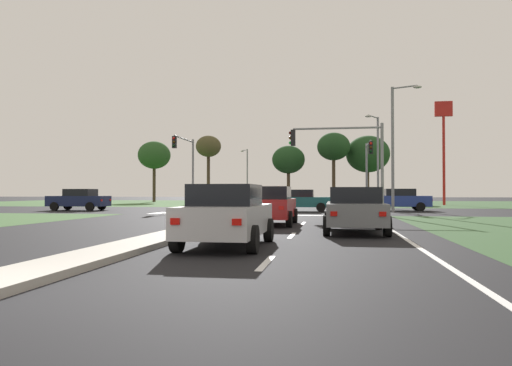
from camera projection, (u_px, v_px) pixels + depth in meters
name	position (u px, v px, depth m)	size (l,w,h in m)	color
ground_plane	(267.00, 211.00, 35.85)	(200.00, 200.00, 0.00)	black
grass_verge_far_left	(100.00, 202.00, 64.02)	(35.00, 35.00, 0.01)	#385B2D
median_island_near	(195.00, 229.00, 17.09)	(1.20, 22.00, 0.14)	#ADA89E
median_island_far	(294.00, 203.00, 60.54)	(1.20, 36.00, 0.14)	#ADA89E
lane_dash_near	(266.00, 263.00, 9.34)	(0.14, 2.00, 0.01)	silver
lane_dash_second	(292.00, 235.00, 15.26)	(0.14, 2.00, 0.01)	silver
lane_dash_third	(303.00, 223.00, 21.19)	(0.14, 2.00, 0.01)	silver
edge_line_right	(393.00, 231.00, 17.01)	(0.14, 24.00, 0.01)	silver
stop_bar_near	(316.00, 215.00, 28.34)	(6.40, 0.50, 0.01)	silver
crosswalk_bar_near	(159.00, 213.00, 31.71)	(0.70, 2.80, 0.01)	silver
crosswalk_bar_second	(176.00, 213.00, 31.53)	(0.70, 2.80, 0.01)	silver
crosswalk_bar_third	(193.00, 213.00, 31.35)	(0.70, 2.80, 0.01)	silver
crosswalk_bar_fourth	(211.00, 213.00, 31.17)	(0.70, 2.80, 0.01)	silver
crosswalk_bar_fifth	(228.00, 213.00, 31.00)	(0.70, 2.80, 0.01)	silver
crosswalk_bar_sixth	(246.00, 214.00, 30.82)	(0.70, 2.80, 0.01)	silver
car_navy_near	(79.00, 199.00, 36.33)	(4.38, 2.05, 1.60)	#161E47
car_red_second	(270.00, 205.00, 20.32)	(2.05, 4.40, 1.60)	#A31919
car_silver_third	(227.00, 215.00, 12.18)	(1.96, 4.22, 1.55)	#B7B7BC
car_white_fourth	(350.00, 204.00, 22.61)	(2.02, 4.55, 1.56)	silver
car_blue_fifth	(398.00, 199.00, 35.86)	(4.61, 2.07, 1.61)	navy
car_grey_sixth	(355.00, 209.00, 16.41)	(2.05, 4.62, 1.52)	slate
car_teal_seventh	(301.00, 200.00, 34.43)	(4.41, 1.95, 1.54)	#19565B
traffic_signal_far_right	(368.00, 162.00, 39.46)	(0.32, 4.96, 5.49)	gray
traffic_signal_near_right	(346.00, 151.00, 28.54)	(5.51, 0.32, 5.37)	gray
traffic_signal_far_left	(186.00, 159.00, 41.70)	(0.32, 5.54, 6.09)	gray
street_lamp_second	(395.00, 142.00, 32.79)	(1.89, 0.96, 8.48)	gray
street_lamp_third	(377.00, 156.00, 43.37)	(1.35, 2.21, 8.08)	gray
street_lamp_fourth	(247.00, 172.00, 78.24)	(1.47, 1.68, 8.26)	gray
pedestrian_at_median	(278.00, 193.00, 43.95)	(0.34, 0.34, 1.81)	#4C4C4C
fastfood_pole_sign	(444.00, 129.00, 51.53)	(1.80, 0.40, 10.97)	red
treeline_near	(154.00, 155.00, 68.31)	(4.54, 4.54, 8.49)	#423323
treeline_second	(208.00, 147.00, 66.06)	(3.42, 3.42, 9.04)	#423323
treeline_third	(288.00, 160.00, 62.96)	(4.23, 4.23, 7.37)	#423323
treeline_fourth	(334.00, 147.00, 60.55)	(4.07, 4.07, 8.77)	#423323
treeline_fifth	(368.00, 154.00, 62.23)	(5.53, 5.53, 8.58)	#423323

